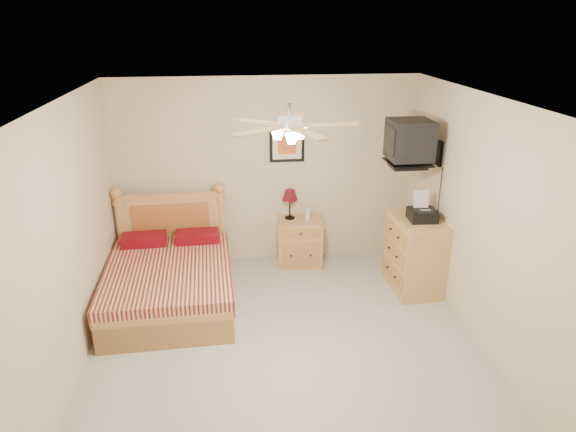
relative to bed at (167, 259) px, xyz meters
The scene contains 17 objects.
floor 1.78m from the bed, 41.95° to the right, with size 4.50×4.50×0.00m, color #A19C91.
ceiling 2.54m from the bed, 41.95° to the right, with size 4.00×4.50×0.04m, color white.
wall_back 1.81m from the bed, 42.20° to the left, with size 4.00×0.04×2.50m, color beige.
wall_front 3.65m from the bed, 69.71° to the right, with size 4.00×0.04×2.50m, color beige.
wall_left 1.50m from the bed, 123.94° to the right, with size 0.04×4.50×2.50m, color beige.
wall_right 3.50m from the bed, 19.04° to the right, with size 0.04×4.50×2.50m, color beige.
bed is the anchor object (origin of this frame).
nightstand 1.90m from the bed, 28.01° to the left, with size 0.59×0.44×0.64m, color #AA7048.
table_lamp 1.83m from the bed, 32.17° to the left, with size 0.22×0.22×0.41m, color #520E1B, non-canonical shape.
lotion_bottle 1.97m from the bed, 26.13° to the left, with size 0.08×0.08×0.21m, color silver.
framed_picture 2.14m from the bed, 36.21° to the left, with size 0.46×0.04×0.46m, color black.
dresser 2.98m from the bed, ahead, with size 0.55×0.79×0.93m, color tan.
fax_machine 3.04m from the bed, ahead, with size 0.32×0.34×0.34m, color black, non-canonical shape.
magazine_lower 3.02m from the bed, ahead, with size 0.22×0.29×0.03m, color #BDAD98.
magazine_upper 3.02m from the bed, ahead, with size 0.21×0.29×0.02m, color tan.
wall_tv 3.24m from the bed, ahead, with size 0.56×0.46×0.58m, color black, non-canonical shape.
ceiling_fan 2.53m from the bed, 46.65° to the right, with size 1.14×1.14×0.28m, color white, non-canonical shape.
Camera 1 is at (-0.52, -4.31, 3.19)m, focal length 32.00 mm.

